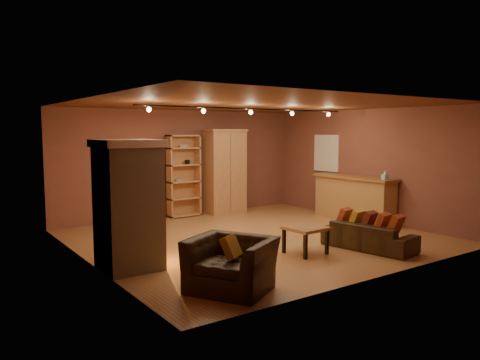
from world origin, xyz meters
TOP-DOWN VIEW (x-y plane):
  - floor at (0.00, 0.00)m, footprint 7.00×7.00m
  - ceiling at (0.00, 0.00)m, footprint 7.00×7.00m
  - back_wall at (0.00, 3.25)m, footprint 7.00×0.02m
  - left_wall at (-3.50, 0.00)m, footprint 0.02×6.50m
  - right_wall at (3.50, 0.00)m, footprint 0.02×6.50m
  - fireplace at (-3.04, -0.60)m, footprint 1.01×0.98m
  - back_window at (-1.30, 3.23)m, footprint 0.56×0.04m
  - bookcase at (-0.08, 3.14)m, footprint 0.88×0.34m
  - armoire at (1.14, 2.96)m, footprint 1.13×0.65m
  - bar_counter at (3.20, 0.14)m, footprint 0.63×2.35m
  - tissue_box at (3.15, -0.82)m, footprint 0.14×0.14m
  - right_window at (3.47, 1.40)m, footprint 0.05×0.90m
  - loveseat at (1.19, -2.01)m, footprint 0.81×1.82m
  - armchair at (-2.26, -2.41)m, footprint 1.22×1.36m
  - coffee_table at (-0.03, -1.55)m, footprint 0.70×0.70m
  - track_rail at (0.00, 0.20)m, footprint 5.20×0.09m

SIDE VIEW (x-z plane):
  - floor at x=0.00m, z-range 0.00..0.00m
  - loveseat at x=1.19m, z-range -0.01..0.74m
  - coffee_table at x=-0.03m, z-range 0.18..0.68m
  - armchair at x=-2.26m, z-range 0.00..1.00m
  - bar_counter at x=3.20m, z-range 0.01..1.13m
  - fireplace at x=-3.04m, z-range 0.00..2.12m
  - bookcase at x=-0.08m, z-range 0.02..2.17m
  - armoire at x=1.14m, z-range 0.00..2.31m
  - tissue_box at x=3.15m, z-range 1.10..1.32m
  - back_wall at x=0.00m, z-range 0.00..2.80m
  - left_wall at x=-3.50m, z-range 0.00..2.80m
  - right_wall at x=3.50m, z-range 0.00..2.80m
  - back_window at x=-1.30m, z-range 1.12..1.98m
  - right_window at x=3.47m, z-range 1.15..2.15m
  - track_rail at x=0.00m, z-range 2.62..2.75m
  - ceiling at x=0.00m, z-range 2.80..2.80m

